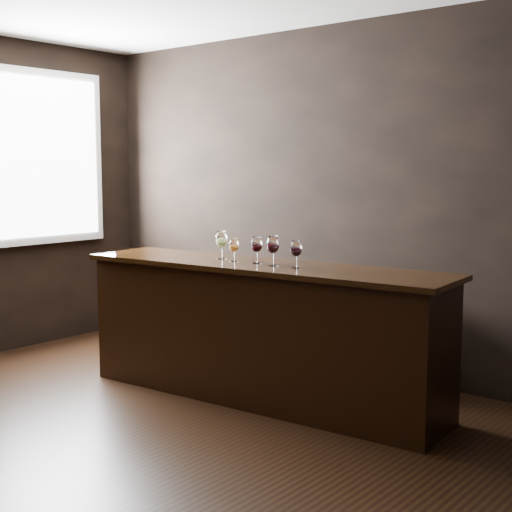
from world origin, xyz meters
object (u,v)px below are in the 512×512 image
Objects in this scene: glass_red_a at (257,245)px; glass_red_c at (296,249)px; bar_counter at (261,334)px; glass_amber at (234,246)px; glass_red_b at (273,245)px; glass_white at (222,240)px; back_bar_shelf at (273,317)px.

glass_red_a is 0.36m from glass_red_c.
bar_counter is 14.19× the size of glass_red_a.
glass_red_c is (0.54, 0.02, 0.01)m from glass_amber.
glass_red_b reaches higher than glass_amber.
glass_amber is 0.90× the size of glass_red_c.
glass_red_a is at bearing -4.11° from glass_white.
bar_counter is 0.66m from glass_red_b.
glass_white is at bearing 162.08° from glass_amber.
glass_red_b reaches higher than bar_counter.
back_bar_shelf is at bearing 100.33° from glass_white.
glass_red_b reaches higher than glass_red_a.
glass_red_b is (0.68, -0.87, 0.74)m from back_bar_shelf.
back_bar_shelf is 10.18× the size of glass_white.
glass_amber is 0.36m from glass_red_b.
glass_red_b is at bearing -9.83° from glass_red_a.
glass_white is (0.15, -0.81, 0.74)m from back_bar_shelf.
glass_red_a is (-0.04, -0.00, 0.64)m from bar_counter.
glass_white reaches higher than back_bar_shelf.
bar_counter is 0.67m from glass_amber.
back_bar_shelf is 11.33× the size of glass_red_c.
glass_red_b is at bearing -18.17° from bar_counter.
glass_white is at bearing 175.89° from glass_red_a.
glass_red_b is (0.13, -0.03, 0.65)m from bar_counter.
glass_white reaches higher than glass_red_c.
glass_amber is at bearing -177.16° from bar_counter.
glass_white is 1.00× the size of glass_red_b.
glass_white is 1.11× the size of glass_red_c.
bar_counter is at bearing 7.69° from glass_amber.
glass_amber is at bearing -171.18° from glass_red_a.
glass_white and glass_red_b have the same top height.
glass_red_b is at bearing 0.03° from glass_amber.
glass_red_c is (0.36, -0.01, -0.00)m from glass_red_a.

